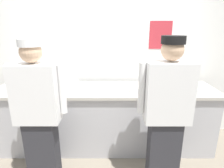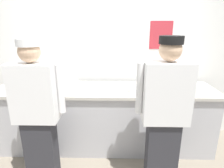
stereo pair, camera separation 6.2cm
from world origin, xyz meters
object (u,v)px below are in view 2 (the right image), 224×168
(chef_center, at_px, (165,113))
(plate_stack_front, at_px, (136,89))
(chef_near_left, at_px, (37,112))
(ramekin_green_sauce, at_px, (166,90))
(ramekin_yellow_sauce, at_px, (41,91))
(squeeze_bottle_primary, at_px, (40,83))
(mixing_bowl_steel, at_px, (65,84))
(ramekin_orange_sauce, at_px, (191,86))
(plate_stack_rear, at_px, (170,83))
(ramekin_red_sauce, at_px, (200,91))
(sheet_tray, at_px, (96,88))
(deli_cup, at_px, (18,82))

(chef_center, bearing_deg, plate_stack_front, 111.42)
(chef_near_left, xyz_separation_m, chef_center, (1.34, -0.02, 0.02))
(ramekin_green_sauce, bearing_deg, chef_center, -104.69)
(plate_stack_front, bearing_deg, ramekin_yellow_sauce, -176.29)
(squeeze_bottle_primary, relative_size, ramekin_green_sauce, 2.20)
(plate_stack_front, bearing_deg, squeeze_bottle_primary, 178.85)
(chef_center, distance_m, ramekin_green_sauce, 0.60)
(plate_stack_front, distance_m, mixing_bowl_steel, 1.00)
(plate_stack_front, relative_size, ramekin_orange_sauce, 2.35)
(chef_center, relative_size, plate_stack_rear, 7.97)
(ramekin_red_sauce, bearing_deg, sheet_tray, 174.50)
(chef_near_left, bearing_deg, sheet_tray, 49.84)
(mixing_bowl_steel, distance_m, deli_cup, 0.72)
(chef_near_left, height_order, ramekin_green_sauce, chef_near_left)
(ramekin_green_sauce, bearing_deg, deli_cup, 173.34)
(ramekin_green_sauce, distance_m, ramekin_red_sauce, 0.43)
(chef_near_left, xyz_separation_m, mixing_bowl_steel, (0.11, 0.71, 0.09))
(chef_center, height_order, squeeze_bottle_primary, chef_center)
(plate_stack_front, height_order, sheet_tray, plate_stack_front)
(chef_near_left, relative_size, ramekin_yellow_sauce, 16.91)
(ramekin_green_sauce, distance_m, ramekin_yellow_sauce, 1.63)
(squeeze_bottle_primary, height_order, ramekin_orange_sauce, squeeze_bottle_primary)
(mixing_bowl_steel, bearing_deg, plate_stack_front, -8.16)
(sheet_tray, bearing_deg, ramekin_red_sauce, -5.50)
(chef_near_left, relative_size, mixing_bowl_steel, 4.28)
(ramekin_red_sauce, distance_m, deli_cup, 2.53)
(plate_stack_front, height_order, deli_cup, deli_cup)
(chef_center, bearing_deg, mixing_bowl_steel, 148.98)
(squeeze_bottle_primary, xyz_separation_m, ramekin_orange_sauce, (2.07, 0.14, -0.07))
(plate_stack_rear, xyz_separation_m, squeeze_bottle_primary, (-1.80, -0.25, 0.06))
(plate_stack_front, bearing_deg, mixing_bowl_steel, 171.84)
(chef_center, xyz_separation_m, plate_stack_front, (-0.23, 0.60, 0.05))
(ramekin_yellow_sauce, bearing_deg, ramekin_green_sauce, 2.27)
(sheet_tray, xyz_separation_m, squeeze_bottle_primary, (-0.74, -0.06, 0.09))
(ramekin_green_sauce, bearing_deg, squeeze_bottle_primary, 178.57)
(chef_near_left, xyz_separation_m, ramekin_red_sauce, (1.92, 0.53, 0.06))
(plate_stack_front, distance_m, ramekin_green_sauce, 0.39)
(ramekin_green_sauce, bearing_deg, mixing_bowl_steel, 173.45)
(plate_stack_front, height_order, squeeze_bottle_primary, squeeze_bottle_primary)
(chef_center, bearing_deg, ramekin_green_sauce, 75.31)
(chef_center, bearing_deg, ramekin_yellow_sauce, 160.77)
(mixing_bowl_steel, relative_size, ramekin_yellow_sauce, 3.95)
(chef_center, height_order, plate_stack_rear, chef_center)
(plate_stack_front, bearing_deg, plate_stack_rear, 27.82)
(squeeze_bottle_primary, bearing_deg, ramekin_green_sauce, -1.43)
(chef_center, relative_size, deli_cup, 15.89)
(ramekin_orange_sauce, height_order, ramekin_red_sauce, ramekin_orange_sauce)
(plate_stack_rear, bearing_deg, chef_center, -107.95)
(mixing_bowl_steel, distance_m, sheet_tray, 0.45)
(plate_stack_front, height_order, ramekin_yellow_sauce, plate_stack_front)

